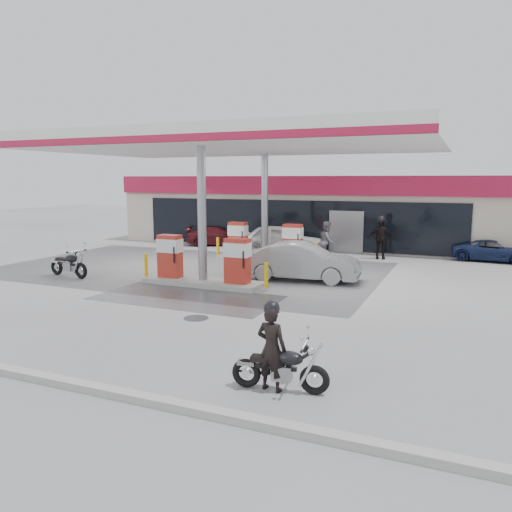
% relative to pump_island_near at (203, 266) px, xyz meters
% --- Properties ---
extents(ground, '(90.00, 90.00, 0.00)m').
position_rel_pump_island_near_xyz_m(ground, '(0.00, -2.00, -0.71)').
color(ground, gray).
rests_on(ground, ground).
extents(wet_patch, '(6.00, 3.00, 0.00)m').
position_rel_pump_island_near_xyz_m(wet_patch, '(0.50, -2.00, -0.71)').
color(wet_patch, '#4C4C4F').
rests_on(wet_patch, ground).
extents(drain_cover, '(0.70, 0.70, 0.01)m').
position_rel_pump_island_near_xyz_m(drain_cover, '(2.00, -4.00, -0.71)').
color(drain_cover, '#38383A').
rests_on(drain_cover, ground).
extents(store_building, '(22.00, 8.22, 4.00)m').
position_rel_pump_island_near_xyz_m(store_building, '(0.01, 13.94, 1.30)').
color(store_building, beige).
rests_on(store_building, ground).
extents(canopy, '(16.00, 10.02, 5.51)m').
position_rel_pump_island_near_xyz_m(canopy, '(0.00, 3.00, 4.56)').
color(canopy, silver).
rests_on(canopy, ground).
extents(pump_island_near, '(5.14, 1.30, 1.78)m').
position_rel_pump_island_near_xyz_m(pump_island_near, '(0.00, 0.00, 0.00)').
color(pump_island_near, '#9E9E99').
rests_on(pump_island_near, ground).
extents(pump_island_far, '(5.14, 1.30, 1.78)m').
position_rel_pump_island_near_xyz_m(pump_island_far, '(0.00, 6.00, 0.00)').
color(pump_island_far, '#9E9E99').
rests_on(pump_island_far, ground).
extents(main_motorcycle, '(1.83, 0.70, 0.94)m').
position_rel_pump_island_near_xyz_m(main_motorcycle, '(5.86, -7.59, -0.29)').
color(main_motorcycle, black).
rests_on(main_motorcycle, ground).
extents(biker_main, '(0.62, 0.45, 1.60)m').
position_rel_pump_island_near_xyz_m(biker_main, '(5.68, -7.62, 0.09)').
color(biker_main, black).
rests_on(biker_main, ground).
extents(parked_motorcycle, '(2.12, 0.84, 1.09)m').
position_rel_pump_island_near_xyz_m(parked_motorcycle, '(-5.57, -0.80, -0.23)').
color(parked_motorcycle, black).
rests_on(parked_motorcycle, ground).
extents(sedan_white, '(4.68, 2.35, 1.53)m').
position_rel_pump_island_near_xyz_m(sedan_white, '(-0.00, 8.20, 0.05)').
color(sedan_white, silver).
rests_on(sedan_white, ground).
extents(attendant, '(0.89, 1.04, 1.88)m').
position_rel_pump_island_near_xyz_m(attendant, '(2.76, 7.00, 0.23)').
color(attendant, slate).
rests_on(attendant, ground).
extents(hatchback_silver, '(4.52, 1.96, 1.45)m').
position_rel_pump_island_near_xyz_m(hatchback_silver, '(3.08, 2.20, 0.01)').
color(hatchback_silver, gray).
rests_on(hatchback_silver, ground).
extents(parked_car_left, '(4.10, 3.00, 1.10)m').
position_rel_pump_island_near_xyz_m(parked_car_left, '(-4.50, 10.00, -0.16)').
color(parked_car_left, '#460F16').
rests_on(parked_car_left, ground).
extents(parked_car_right, '(3.76, 1.97, 1.01)m').
position_rel_pump_island_near_xyz_m(parked_car_right, '(10.00, 10.00, -0.21)').
color(parked_car_right, '#141F44').
rests_on(parked_car_right, ground).
extents(biker_walking, '(1.23, 0.75, 1.96)m').
position_rel_pump_island_near_xyz_m(biker_walking, '(4.98, 8.62, 0.27)').
color(biker_walking, black).
rests_on(biker_walking, ground).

